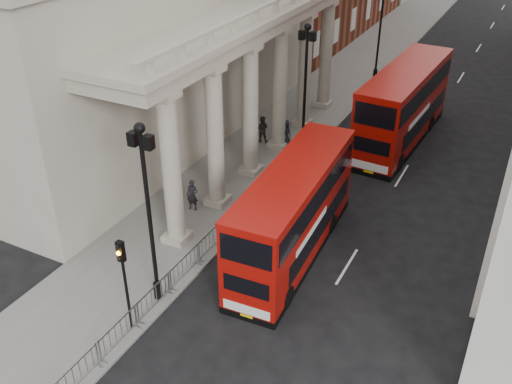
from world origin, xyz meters
name	(u,v)px	position (x,y,z in m)	size (l,w,h in m)	color
ground	(110,367)	(0.00, 0.00, 0.00)	(260.00, 260.00, 0.00)	black
sidewalk_west	(324,97)	(-3.00, 30.00, 0.06)	(6.00, 140.00, 0.12)	slate
kerb	(359,103)	(-0.05, 30.00, 0.07)	(0.20, 140.00, 0.14)	slate
portico_building	(152,51)	(-10.50, 18.00, 6.00)	(9.00, 28.00, 12.00)	#9D9583
lamp_post_south	(148,205)	(-0.60, 4.00, 4.91)	(1.05, 0.44, 8.32)	black
lamp_post_mid	(305,82)	(-0.60, 20.00, 4.91)	(1.05, 0.44, 8.32)	black
lamp_post_north	(381,23)	(-0.60, 36.00, 4.91)	(1.05, 0.44, 8.32)	black
traffic_light	(123,270)	(-0.50, 1.98, 3.11)	(0.28, 0.33, 4.30)	black
crowd_barriers	(137,315)	(-0.35, 2.23, 0.67)	(0.50, 18.75, 1.10)	gray
bus_near	(294,211)	(3.22, 9.83, 2.41)	(3.12, 10.79, 4.61)	#9C0C07
bus_far	(404,104)	(4.53, 24.77, 2.66)	(3.47, 11.94, 5.09)	#990C07
pedestrian_a	(192,195)	(-3.16, 10.83, 1.00)	(0.64, 0.42, 1.75)	black
pedestrian_b	(262,129)	(-3.66, 20.24, 1.02)	(0.87, 0.68, 1.80)	black
pedestrian_c	(285,133)	(-1.92, 20.21, 1.06)	(0.92, 0.60, 1.88)	black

